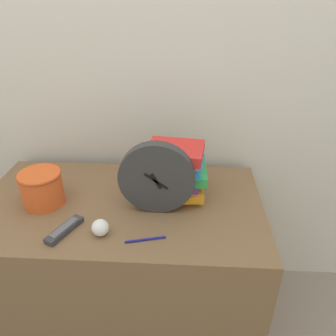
{
  "coord_description": "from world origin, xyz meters",
  "views": [
    {
      "loc": [
        0.25,
        -0.72,
        1.45
      ],
      "look_at": [
        0.19,
        0.33,
        0.85
      ],
      "focal_mm": 35.0,
      "sensor_mm": 36.0,
      "label": 1
    }
  ],
  "objects_px": {
    "desk_clock": "(157,178)",
    "book_stack": "(178,170)",
    "crumpled_paper_ball": "(100,228)",
    "basket": "(42,187)",
    "tv_remote": "(64,230)",
    "pen": "(145,239)"
  },
  "relations": [
    {
      "from": "desk_clock",
      "to": "tv_remote",
      "type": "distance_m",
      "value": 0.36
    },
    {
      "from": "desk_clock",
      "to": "basket",
      "type": "height_order",
      "value": "desk_clock"
    },
    {
      "from": "basket",
      "to": "book_stack",
      "type": "bearing_deg",
      "value": 10.21
    },
    {
      "from": "book_stack",
      "to": "pen",
      "type": "relative_size",
      "value": 1.78
    },
    {
      "from": "crumpled_paper_ball",
      "to": "pen",
      "type": "bearing_deg",
      "value": -7.93
    },
    {
      "from": "desk_clock",
      "to": "book_stack",
      "type": "distance_m",
      "value": 0.14
    },
    {
      "from": "book_stack",
      "to": "tv_remote",
      "type": "distance_m",
      "value": 0.47
    },
    {
      "from": "tv_remote",
      "to": "desk_clock",
      "type": "bearing_deg",
      "value": 25.62
    },
    {
      "from": "crumpled_paper_ball",
      "to": "book_stack",
      "type": "bearing_deg",
      "value": 46.18
    },
    {
      "from": "desk_clock",
      "to": "pen",
      "type": "relative_size",
      "value": 2.06
    },
    {
      "from": "pen",
      "to": "book_stack",
      "type": "bearing_deg",
      "value": 71.05
    },
    {
      "from": "book_stack",
      "to": "basket",
      "type": "xyz_separation_m",
      "value": [
        -0.51,
        -0.09,
        -0.04
      ]
    },
    {
      "from": "basket",
      "to": "pen",
      "type": "relative_size",
      "value": 1.22
    },
    {
      "from": "basket",
      "to": "desk_clock",
      "type": "bearing_deg",
      "value": -2.62
    },
    {
      "from": "desk_clock",
      "to": "basket",
      "type": "bearing_deg",
      "value": 177.38
    },
    {
      "from": "basket",
      "to": "tv_remote",
      "type": "relative_size",
      "value": 1.05
    },
    {
      "from": "tv_remote",
      "to": "crumpled_paper_ball",
      "type": "relative_size",
      "value": 2.67
    },
    {
      "from": "crumpled_paper_ball",
      "to": "pen",
      "type": "xyz_separation_m",
      "value": [
        0.15,
        -0.02,
        -0.03
      ]
    },
    {
      "from": "tv_remote",
      "to": "pen",
      "type": "relative_size",
      "value": 1.16
    },
    {
      "from": "book_stack",
      "to": "crumpled_paper_ball",
      "type": "bearing_deg",
      "value": -133.82
    },
    {
      "from": "desk_clock",
      "to": "basket",
      "type": "xyz_separation_m",
      "value": [
        -0.44,
        0.02,
        -0.07
      ]
    },
    {
      "from": "tv_remote",
      "to": "crumpled_paper_ball",
      "type": "xyz_separation_m",
      "value": [
        0.13,
        -0.0,
        0.02
      ]
    }
  ]
}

